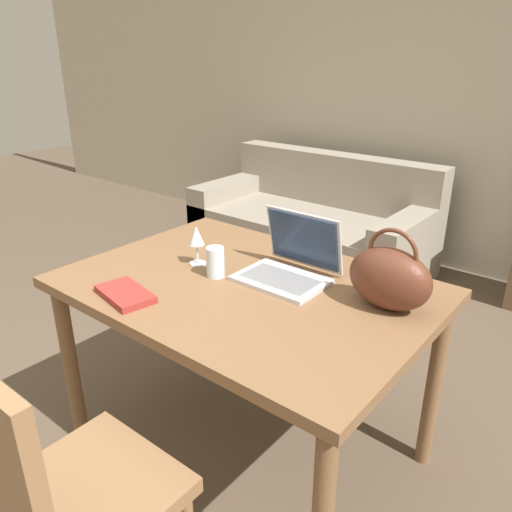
{
  "coord_description": "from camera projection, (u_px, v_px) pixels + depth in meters",
  "views": [
    {
      "loc": [
        1.19,
        -0.65,
        1.56
      ],
      "look_at": [
        0.18,
        0.61,
        0.89
      ],
      "focal_mm": 35.0,
      "sensor_mm": 36.0,
      "label": 1
    }
  ],
  "objects": [
    {
      "name": "laptop",
      "position": [
        292.0,
        261.0,
        1.86
      ],
      "size": [
        0.32,
        0.28,
        0.24
      ],
      "color": "silver",
      "rests_on": "dining_table"
    },
    {
      "name": "dining_table",
      "position": [
        246.0,
        305.0,
        1.86
      ],
      "size": [
        1.32,
        0.93,
        0.77
      ],
      "color": "brown",
      "rests_on": "ground_plane"
    },
    {
      "name": "couch",
      "position": [
        313.0,
        229.0,
        3.86
      ],
      "size": [
        1.77,
        0.88,
        0.82
      ],
      "color": "gray",
      "rests_on": "ground_plane"
    },
    {
      "name": "book",
      "position": [
        125.0,
        294.0,
        1.72
      ],
      "size": [
        0.24,
        0.17,
        0.02
      ],
      "rotation": [
        0.0,
        0.0,
        -0.19
      ],
      "color": "maroon",
      "rests_on": "dining_table"
    },
    {
      "name": "wall_back",
      "position": [
        461.0,
        83.0,
        3.46
      ],
      "size": [
        10.0,
        0.06,
        2.7
      ],
      "color": "#BCB29E",
      "rests_on": "ground_plane"
    },
    {
      "name": "wine_glass",
      "position": [
        197.0,
        238.0,
        1.94
      ],
      "size": [
        0.07,
        0.07,
        0.16
      ],
      "color": "silver",
      "rests_on": "dining_table"
    },
    {
      "name": "chair",
      "position": [
        55.0,
        491.0,
        1.26
      ],
      "size": [
        0.44,
        0.44,
        0.97
      ],
      "rotation": [
        0.0,
        0.0,
        0.01
      ],
      "color": "olive",
      "rests_on": "ground_plane"
    },
    {
      "name": "handbag",
      "position": [
        390.0,
        278.0,
        1.61
      ],
      "size": [
        0.28,
        0.16,
        0.28
      ],
      "color": "#592D1E",
      "rests_on": "dining_table"
    },
    {
      "name": "drinking_glass",
      "position": [
        215.0,
        262.0,
        1.86
      ],
      "size": [
        0.07,
        0.07,
        0.12
      ],
      "color": "silver",
      "rests_on": "dining_table"
    }
  ]
}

